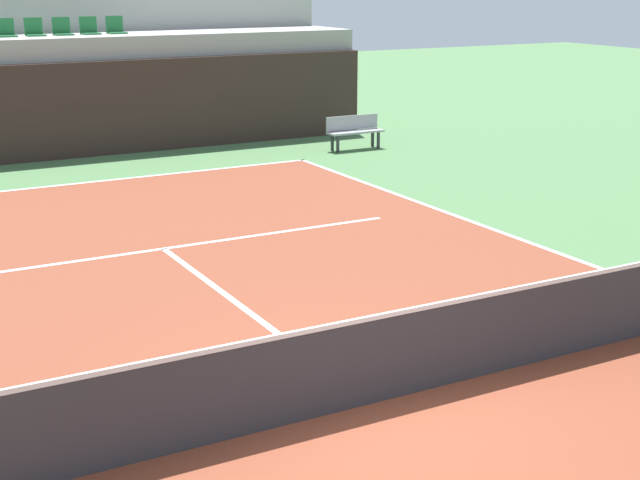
# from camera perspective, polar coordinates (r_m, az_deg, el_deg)

# --- Properties ---
(ground_plane) EXTENTS (80.00, 80.00, 0.00)m
(ground_plane) POSITION_cam_1_polar(r_m,az_deg,el_deg) (9.72, 3.19, -10.08)
(ground_plane) COLOR #477042
(court_surface) EXTENTS (11.00, 24.00, 0.01)m
(court_surface) POSITION_cam_1_polar(r_m,az_deg,el_deg) (9.72, 3.19, -10.06)
(court_surface) COLOR brown
(court_surface) RESTS_ON ground_plane
(baseline_far) EXTENTS (11.00, 0.10, 0.00)m
(baseline_far) POSITION_cam_1_polar(r_m,az_deg,el_deg) (20.34, -14.84, 3.38)
(baseline_far) COLOR white
(baseline_far) RESTS_ON court_surface
(service_line_far) EXTENTS (8.26, 0.10, 0.00)m
(service_line_far) POSITION_cam_1_polar(r_m,az_deg,el_deg) (15.16, -9.63, -0.54)
(service_line_far) COLOR white
(service_line_far) RESTS_ON court_surface
(centre_service_line) EXTENTS (0.10, 6.40, 0.00)m
(centre_service_line) POSITION_cam_1_polar(r_m,az_deg,el_deg) (12.32, -4.68, -4.26)
(centre_service_line) COLOR white
(centre_service_line) RESTS_ON court_surface
(back_wall) EXTENTS (17.40, 0.30, 2.29)m
(back_wall) POSITION_cam_1_polar(r_m,az_deg,el_deg) (23.07, -16.92, 7.53)
(back_wall) COLOR #33231E
(back_wall) RESTS_ON ground_plane
(stands_tier_lower) EXTENTS (17.40, 2.40, 2.84)m
(stands_tier_lower) POSITION_cam_1_polar(r_m,az_deg,el_deg) (24.35, -17.66, 8.54)
(stands_tier_lower) COLOR #9E9E99
(stands_tier_lower) RESTS_ON ground_plane
(stands_tier_upper) EXTENTS (17.40, 2.40, 3.89)m
(stands_tier_upper) POSITION_cam_1_polar(r_m,az_deg,el_deg) (26.65, -18.81, 10.16)
(stands_tier_upper) COLOR #9E9E99
(stands_tier_upper) RESTS_ON ground_plane
(seating_row_lower) EXTENTS (5.22, 0.44, 0.44)m
(seating_row_lower) POSITION_cam_1_polar(r_m,az_deg,el_deg) (24.31, -18.02, 12.17)
(seating_row_lower) COLOR #1E6633
(seating_row_lower) RESTS_ON stands_tier_lower
(tennis_net) EXTENTS (11.08, 0.08, 1.07)m
(tennis_net) POSITION_cam_1_polar(r_m,az_deg,el_deg) (9.51, 3.24, -7.33)
(tennis_net) COLOR black
(tennis_net) RESTS_ON court_surface
(player_bench) EXTENTS (1.50, 0.40, 0.85)m
(player_bench) POSITION_cam_1_polar(r_m,az_deg,el_deg) (23.67, 2.13, 6.84)
(player_bench) COLOR #99999E
(player_bench) RESTS_ON ground_plane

